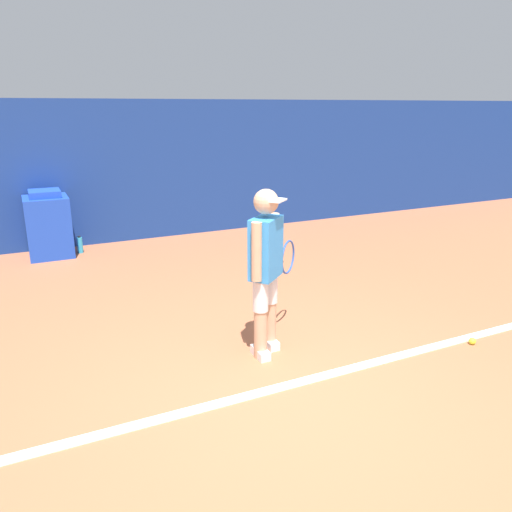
# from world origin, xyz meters

# --- Properties ---
(ground_plane) EXTENTS (24.00, 24.00, 0.00)m
(ground_plane) POSITION_xyz_m (0.00, 0.00, 0.00)
(ground_plane) COLOR #B76642
(back_wall) EXTENTS (24.00, 0.10, 2.33)m
(back_wall) POSITION_xyz_m (0.00, 5.48, 1.16)
(back_wall) COLOR navy
(back_wall) RESTS_ON ground_plane
(court_baseline) EXTENTS (21.60, 0.10, 0.01)m
(court_baseline) POSITION_xyz_m (0.00, 0.19, 0.01)
(court_baseline) COLOR white
(court_baseline) RESTS_ON ground_plane
(tennis_player) EXTENTS (0.77, 0.68, 1.54)m
(tennis_player) POSITION_xyz_m (0.20, 0.82, 0.85)
(tennis_player) COLOR tan
(tennis_player) RESTS_ON ground_plane
(tennis_ball) EXTENTS (0.07, 0.07, 0.07)m
(tennis_ball) POSITION_xyz_m (2.06, 0.08, 0.03)
(tennis_ball) COLOR #D1E533
(tennis_ball) RESTS_ON ground_plane
(covered_chair) EXTENTS (0.63, 0.67, 1.01)m
(covered_chair) POSITION_xyz_m (-1.38, 5.05, 0.48)
(covered_chair) COLOR blue
(covered_chair) RESTS_ON ground_plane
(water_bottle) EXTENTS (0.08, 0.08, 0.27)m
(water_bottle) POSITION_xyz_m (-0.96, 5.01, 0.13)
(water_bottle) COLOR #33ADD6
(water_bottle) RESTS_ON ground_plane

